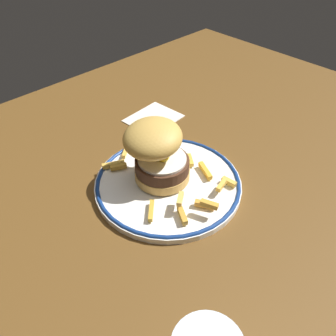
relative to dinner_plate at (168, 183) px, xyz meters
The scene contains 5 objects.
ground_plane 3.26cm from the dinner_plate, behind, with size 147.40×106.24×4.00cm, color brown.
dinner_plate is the anchor object (origin of this frame).
burger 7.10cm from the dinner_plate, 106.83° to the left, with size 12.40×12.65×12.19cm.
fries_pile 2.04cm from the dinner_plate, 52.95° to the right, with size 18.68×26.41×2.80cm.
napkin 24.34cm from the dinner_plate, 54.31° to the left, with size 12.16×10.25×0.40cm, color silver.
Camera 1 is at (-32.77, -35.39, 47.03)cm, focal length 37.33 mm.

